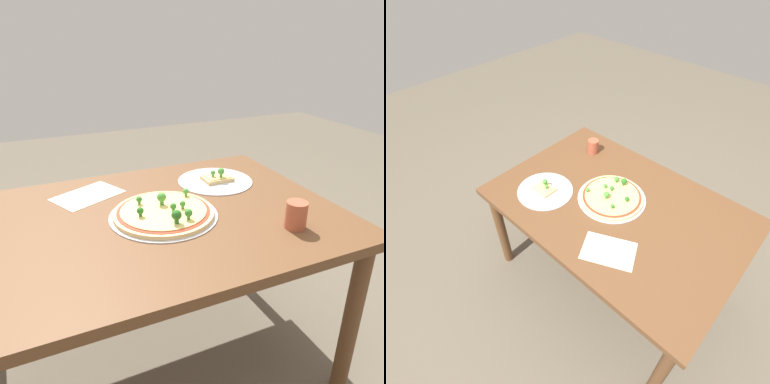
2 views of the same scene
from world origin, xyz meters
TOP-DOWN VIEW (x-y plane):
  - ground_plane at (0.00, 0.00)m, footprint 8.00×8.00m
  - dining_table at (0.00, 0.00)m, footprint 1.35×0.93m
  - pizza_tray_whole at (-0.05, 0.02)m, footprint 0.38×0.38m
  - pizza_tray_slice at (-0.37, -0.20)m, footprint 0.32×0.32m
  - drinking_cup at (-0.42, 0.27)m, footprint 0.07×0.07m
  - paper_menu at (0.16, -0.27)m, footprint 0.30×0.26m

SIDE VIEW (x-z plane):
  - ground_plane at x=0.00m, z-range 0.00..0.00m
  - dining_table at x=0.00m, z-range 0.27..0.97m
  - paper_menu at x=0.16m, z-range 0.70..0.70m
  - pizza_tray_slice at x=-0.37m, z-range 0.68..0.74m
  - pizza_tray_whole at x=-0.05m, z-range 0.68..0.75m
  - drinking_cup at x=-0.42m, z-range 0.70..0.79m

